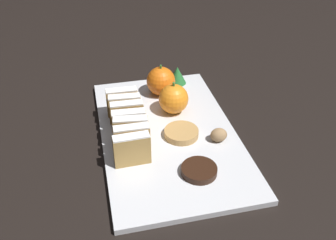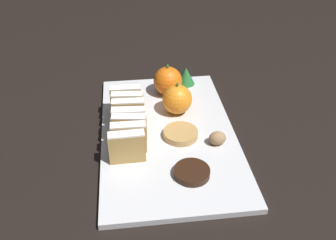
# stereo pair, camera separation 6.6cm
# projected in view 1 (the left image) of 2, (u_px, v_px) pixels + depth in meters

# --- Properties ---
(ground_plane) EXTENTS (6.00, 6.00, 0.00)m
(ground_plane) POSITION_uv_depth(u_px,v_px,m) (168.00, 136.00, 0.79)
(ground_plane) COLOR black
(serving_platter) EXTENTS (0.28, 0.46, 0.01)m
(serving_platter) POSITION_uv_depth(u_px,v_px,m) (168.00, 134.00, 0.79)
(serving_platter) COLOR silver
(serving_platter) RESTS_ON ground_plane
(stollen_slice_front) EXTENTS (0.07, 0.02, 0.06)m
(stollen_slice_front) POSITION_uv_depth(u_px,v_px,m) (132.00, 150.00, 0.69)
(stollen_slice_front) COLOR tan
(stollen_slice_front) RESTS_ON serving_platter
(stollen_slice_second) EXTENTS (0.07, 0.02, 0.06)m
(stollen_slice_second) POSITION_uv_depth(u_px,v_px,m) (132.00, 140.00, 0.71)
(stollen_slice_second) COLOR tan
(stollen_slice_second) RESTS_ON serving_platter
(stollen_slice_third) EXTENTS (0.07, 0.03, 0.06)m
(stollen_slice_third) POSITION_uv_depth(u_px,v_px,m) (131.00, 131.00, 0.73)
(stollen_slice_third) COLOR tan
(stollen_slice_third) RESTS_ON serving_platter
(stollen_slice_fourth) EXTENTS (0.07, 0.03, 0.06)m
(stollen_slice_fourth) POSITION_uv_depth(u_px,v_px,m) (129.00, 123.00, 0.76)
(stollen_slice_fourth) COLOR tan
(stollen_slice_fourth) RESTS_ON serving_platter
(stollen_slice_fifth) EXTENTS (0.07, 0.02, 0.06)m
(stollen_slice_fifth) POSITION_uv_depth(u_px,v_px,m) (127.00, 116.00, 0.78)
(stollen_slice_fifth) COLOR tan
(stollen_slice_fifth) RESTS_ON serving_platter
(stollen_slice_sixth) EXTENTS (0.07, 0.03, 0.06)m
(stollen_slice_sixth) POSITION_uv_depth(u_px,v_px,m) (125.00, 109.00, 0.80)
(stollen_slice_sixth) COLOR tan
(stollen_slice_sixth) RESTS_ON serving_platter
(stollen_slice_back) EXTENTS (0.07, 0.02, 0.06)m
(stollen_slice_back) POSITION_uv_depth(u_px,v_px,m) (122.00, 102.00, 0.82)
(stollen_slice_back) COLOR tan
(stollen_slice_back) RESTS_ON serving_platter
(orange_near) EXTENTS (0.07, 0.07, 0.08)m
(orange_near) POSITION_uv_depth(u_px,v_px,m) (161.00, 81.00, 0.89)
(orange_near) COLOR orange
(orange_near) RESTS_ON serving_platter
(orange_far) EXTENTS (0.07, 0.07, 0.07)m
(orange_far) POSITION_uv_depth(u_px,v_px,m) (174.00, 99.00, 0.83)
(orange_far) COLOR orange
(orange_far) RESTS_ON serving_platter
(walnut) EXTENTS (0.03, 0.03, 0.03)m
(walnut) POSITION_uv_depth(u_px,v_px,m) (219.00, 135.00, 0.75)
(walnut) COLOR #9E7A51
(walnut) RESTS_ON serving_platter
(chocolate_cookie) EXTENTS (0.07, 0.07, 0.01)m
(chocolate_cookie) POSITION_uv_depth(u_px,v_px,m) (199.00, 170.00, 0.68)
(chocolate_cookie) COLOR black
(chocolate_cookie) RESTS_ON serving_platter
(gingerbread_cookie) EXTENTS (0.07, 0.07, 0.01)m
(gingerbread_cookie) POSITION_uv_depth(u_px,v_px,m) (181.00, 133.00, 0.77)
(gingerbread_cookie) COLOR tan
(gingerbread_cookie) RESTS_ON serving_platter
(evergreen_sprig) EXTENTS (0.05, 0.05, 0.05)m
(evergreen_sprig) POSITION_uv_depth(u_px,v_px,m) (177.00, 75.00, 0.94)
(evergreen_sprig) COLOR #23662D
(evergreen_sprig) RESTS_ON serving_platter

